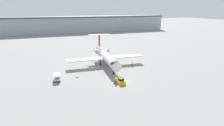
# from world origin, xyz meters

# --- Properties ---
(ground_plane) EXTENTS (600.00, 600.00, 0.00)m
(ground_plane) POSITION_xyz_m (0.00, 0.00, 0.00)
(ground_plane) COLOR gray
(terminal_building) EXTENTS (180.00, 16.80, 14.17)m
(terminal_building) POSITION_xyz_m (0.00, 120.00, 7.11)
(terminal_building) COLOR #9EA3AD
(terminal_building) RESTS_ON ground
(airplane_main) EXTENTS (29.44, 26.01, 10.29)m
(airplane_main) POSITION_xyz_m (0.67, 17.28, 3.58)
(airplane_main) COLOR white
(airplane_main) RESTS_ON ground
(pushback_tug) EXTENTS (1.96, 4.17, 1.71)m
(pushback_tug) POSITION_xyz_m (-0.41, 0.22, 0.62)
(pushback_tug) COLOR yellow
(pushback_tug) RESTS_ON ground
(luggage_cart) EXTENTS (1.68, 3.29, 2.01)m
(luggage_cart) POSITION_xyz_m (-17.93, 7.94, 1.01)
(luggage_cart) COLOR #232326
(luggage_cart) RESTS_ON ground
(worker_near_tug) EXTENTS (0.40, 0.26, 1.83)m
(worker_near_tug) POSITION_xyz_m (-2.07, -0.27, 0.97)
(worker_near_tug) COLOR #232838
(worker_near_tug) RESTS_ON ground
(worker_by_wing) EXTENTS (0.40, 0.24, 1.67)m
(worker_by_wing) POSITION_xyz_m (9.55, 12.75, 0.87)
(worker_by_wing) COLOR #232838
(worker_by_wing) RESTS_ON ground
(traffic_cone_left) EXTENTS (0.65, 0.65, 0.63)m
(traffic_cone_left) POSITION_xyz_m (-11.84, 8.10, 0.30)
(traffic_cone_left) COLOR black
(traffic_cone_left) RESTS_ON ground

